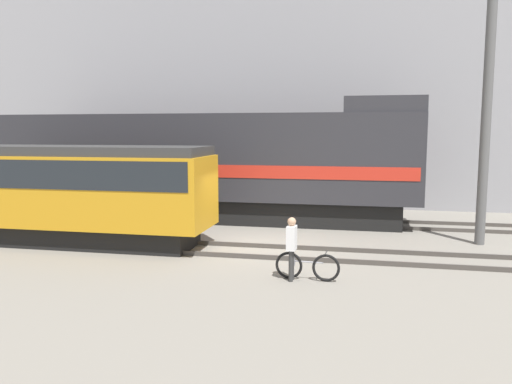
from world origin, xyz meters
The scene contains 9 objects.
ground_plane centered at (0.00, 0.00, 0.00)m, with size 120.00×120.00×0.00m, color gray.
track_near centered at (0.00, -0.79, 0.07)m, with size 60.00×1.50×0.14m.
track_far centered at (0.00, 4.68, 0.07)m, with size 60.00×1.51×0.14m.
building_backdrop centered at (0.00, 12.10, 7.17)m, with size 49.96×6.00×14.34m.
freight_locomotive centered at (-3.32, 4.68, 2.37)m, with size 18.10×3.04×5.09m.
streetcar centered at (-6.19, -0.79, 1.89)m, with size 9.45×2.54×3.30m.
bicycle centered at (1.97, -3.31, 0.36)m, with size 1.67×0.44×0.77m.
person centered at (1.57, -3.44, 0.99)m, with size 0.24×0.37×1.64m.
utility_pole_left centered at (7.23, 1.94, 4.39)m, with size 0.32×0.32×8.77m.
Camera 1 is at (3.21, -15.71, 3.79)m, focal length 35.00 mm.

